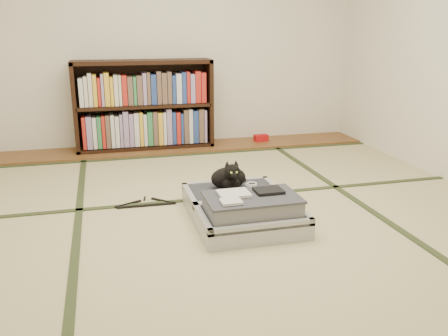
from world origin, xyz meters
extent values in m
plane|color=tan|center=(0.00, 0.00, 0.00)|extent=(4.50, 4.50, 0.00)
cube|color=brown|center=(0.00, 2.00, 0.01)|extent=(4.00, 0.50, 0.02)
cube|color=#B00E10|center=(0.92, 2.03, 0.06)|extent=(0.15, 0.10, 0.07)
plane|color=silver|center=(0.00, 2.25, 1.20)|extent=(4.00, 0.00, 4.00)
cube|color=#2D381E|center=(-1.00, 0.00, 0.00)|extent=(0.05, 4.50, 0.01)
cube|color=#2D381E|center=(1.00, 0.00, 0.00)|extent=(0.05, 4.50, 0.01)
cube|color=#2D381E|center=(0.00, 0.40, 0.00)|extent=(4.00, 0.05, 0.01)
cube|color=#2D381E|center=(0.00, 1.70, 0.00)|extent=(4.00, 0.05, 0.01)
cube|color=black|center=(-1.05, 2.07, 0.47)|extent=(0.04, 0.32, 0.91)
cube|color=black|center=(0.33, 2.07, 0.47)|extent=(0.04, 0.32, 0.91)
cube|color=black|center=(-0.36, 2.07, 0.03)|extent=(1.42, 0.32, 0.04)
cube|color=black|center=(-0.36, 2.07, 0.91)|extent=(1.42, 0.32, 0.04)
cube|color=black|center=(-0.36, 2.07, 0.47)|extent=(1.36, 0.32, 0.03)
cube|color=black|center=(-0.36, 2.22, 0.47)|extent=(1.42, 0.02, 0.91)
cube|color=gray|center=(-0.36, 2.05, 0.25)|extent=(1.28, 0.23, 0.38)
cube|color=gray|center=(-0.36, 2.05, 0.66)|extent=(1.28, 0.23, 0.34)
cube|color=#B5B6BA|center=(0.07, -0.26, 0.06)|extent=(0.66, 0.44, 0.11)
cube|color=#2E3036|center=(0.07, -0.26, 0.09)|extent=(0.59, 0.37, 0.09)
cube|color=#B5B6BA|center=(0.07, -0.46, 0.12)|extent=(0.66, 0.04, 0.04)
cube|color=#B5B6BA|center=(0.07, -0.05, 0.12)|extent=(0.66, 0.04, 0.04)
cube|color=#B5B6BA|center=(-0.24, -0.26, 0.12)|extent=(0.04, 0.44, 0.04)
cube|color=#B5B6BA|center=(0.39, -0.26, 0.12)|extent=(0.04, 0.44, 0.04)
cube|color=#B5B6BA|center=(0.07, 0.18, 0.06)|extent=(0.66, 0.44, 0.11)
cube|color=#2E3036|center=(0.07, 0.18, 0.09)|extent=(0.59, 0.37, 0.09)
cube|color=#B5B6BA|center=(0.07, -0.02, 0.12)|extent=(0.66, 0.04, 0.04)
cube|color=#B5B6BA|center=(0.07, 0.39, 0.12)|extent=(0.66, 0.04, 0.04)
cube|color=#B5B6BA|center=(-0.24, 0.18, 0.12)|extent=(0.04, 0.44, 0.04)
cube|color=#B5B6BA|center=(0.39, 0.18, 0.12)|extent=(0.04, 0.44, 0.04)
cylinder|color=black|center=(0.07, -0.04, 0.12)|extent=(0.60, 0.02, 0.02)
cube|color=gray|center=(0.07, -0.26, 0.17)|extent=(0.57, 0.34, 0.11)
cube|color=#3B3A42|center=(0.07, -0.26, 0.23)|extent=(0.58, 0.36, 0.01)
cube|color=silver|center=(-0.03, -0.21, 0.25)|extent=(0.19, 0.16, 0.02)
cube|color=black|center=(0.20, -0.21, 0.25)|extent=(0.18, 0.14, 0.02)
cube|color=silver|center=(-0.09, -0.35, 0.25)|extent=(0.12, 0.11, 0.02)
cube|color=white|center=(-0.12, -0.47, 0.06)|extent=(0.05, 0.01, 0.04)
cube|color=white|center=(-0.02, -0.47, 0.05)|extent=(0.04, 0.01, 0.03)
cube|color=orange|center=(0.29, -0.47, 0.06)|extent=(0.04, 0.01, 0.03)
cube|color=#197F33|center=(0.23, -0.47, 0.08)|extent=(0.04, 0.01, 0.02)
ellipsoid|color=black|center=(0.05, 0.24, 0.21)|extent=(0.26, 0.17, 0.16)
ellipsoid|color=black|center=(0.05, 0.17, 0.19)|extent=(0.13, 0.09, 0.09)
ellipsoid|color=black|center=(0.05, 0.14, 0.29)|extent=(0.11, 0.10, 0.10)
sphere|color=black|center=(0.05, 0.09, 0.27)|extent=(0.05, 0.05, 0.05)
cone|color=black|center=(0.02, 0.16, 0.34)|extent=(0.04, 0.05, 0.05)
cone|color=black|center=(0.09, 0.16, 0.34)|extent=(0.04, 0.05, 0.05)
sphere|color=#A5BF33|center=(0.03, 0.09, 0.29)|extent=(0.02, 0.02, 0.02)
sphere|color=#A5BF33|center=(0.07, 0.09, 0.29)|extent=(0.02, 0.02, 0.02)
cylinder|color=black|center=(0.14, 0.32, 0.15)|extent=(0.16, 0.09, 0.03)
torus|color=white|center=(0.23, 0.26, 0.13)|extent=(0.09, 0.09, 0.01)
torus|color=white|center=(0.24, 0.26, 0.14)|extent=(0.08, 0.08, 0.01)
cube|color=black|center=(-0.53, 0.36, 0.01)|extent=(0.43, 0.03, 0.01)
cube|color=black|center=(-0.66, 0.42, 0.01)|extent=(0.20, 0.11, 0.01)
cube|color=black|center=(-0.40, 0.42, 0.01)|extent=(0.16, 0.16, 0.01)
cylinder|color=black|center=(-0.53, 0.51, 0.01)|extent=(0.02, 0.08, 0.01)
camera|label=1|loc=(-0.79, -2.89, 1.25)|focal=38.00mm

